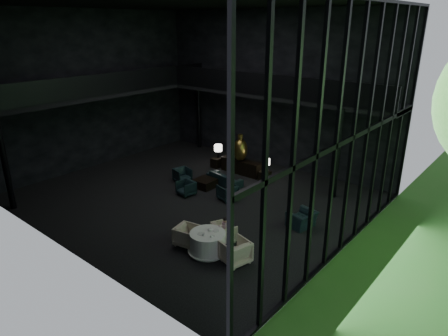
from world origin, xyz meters
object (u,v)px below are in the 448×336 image
Objects in this scene: console at (241,167)px; lounge_armchair_west at (182,175)px; dining_chair_west at (187,235)px; child at (225,224)px; side_table_right at (265,177)px; side_table_left at (216,163)px; bronze_urn at (240,149)px; lounge_armchair_east at (228,192)px; dining_table at (208,244)px; window_armchair at (302,217)px; coffee_table at (205,183)px; dining_chair_north at (224,231)px; table_lamp_right at (266,162)px; table_lamp_left at (218,148)px; sofa at (225,177)px; lounge_armchair_south at (186,188)px; dining_chair_east at (235,249)px.

lounge_armchair_west reaches higher than console.
child reaches higher than dining_chair_west.
child is (2.19, -5.64, 0.45)m from side_table_right.
child reaches higher than side_table_left.
lounge_armchair_east is at bearing -61.95° from bronze_urn.
dining_table is at bearing 87.05° from child.
coffee_table is (-5.45, 0.52, -0.19)m from window_armchair.
dining_chair_west is (3.03, -4.23, 0.19)m from coffee_table.
lounge_armchair_east is at bearing -27.83° from dining_chair_north.
dining_chair_north is at bearing -69.90° from table_lamp_right.
dining_table is at bearing -51.69° from table_lamp_left.
lounge_armchair_west is (0.11, -2.81, -0.65)m from table_lamp_left.
dining_table is at bearing -11.62° from window_armchair.
sofa is 2.18m from lounge_armchair_south.
bronze_urn reaches higher than table_lamp_right.
console is 7.37m from dining_chair_west.
side_table_right is 0.72× the size of lounge_armchair_east.
child reaches higher than dining_chair_north.
lounge_armchair_west is at bearing -30.27° from child.
dining_table is (2.14, -6.59, -0.66)m from table_lamp_right.
table_lamp_right reaches higher than lounge_armchair_south.
table_lamp_right is 2.90m from lounge_armchair_east.
console is at bearing 175.46° from table_lamp_right.
dining_chair_north is at bearing -57.57° from console.
side_table_left is at bearing 22.28° from dining_chair_west.
lounge_armchair_west is at bearing 40.61° from sofa.
table_lamp_left reaches higher than child.
dining_chair_east is at bearing -107.22° from lounge_armchair_west.
lounge_armchair_east is 1.13× the size of lounge_armchair_south.
dining_chair_west is (1.33, -3.83, 0.02)m from lounge_armchair_east.
dining_chair_west reaches higher than window_armchair.
table_lamp_right is at bearing -45.08° from dining_chair_north.
window_armchair is (6.86, -3.12, -0.62)m from table_lamp_left.
lounge_armchair_south is (1.26, -1.01, -0.03)m from lounge_armchair_west.
child is at bearing -57.05° from console.
child is (4.02, -2.07, 0.39)m from lounge_armchair_south.
dining_table is (3.74, -6.61, -0.98)m from bronze_urn.
dining_table reaches higher than coffee_table.
console is 2.55× the size of coffee_table.
dining_table reaches higher than lounge_armchair_west.
sofa reaches higher than side_table_left.
side_table_right is at bearing 108.19° from dining_table.
table_lamp_right is 2.13m from sofa.
dining_chair_east is (6.41, -6.44, 0.22)m from side_table_left.
table_lamp_left is (-1.60, 0.05, 0.65)m from console.
lounge_armchair_east reaches higher than console.
lounge_armchair_east is 0.84× the size of window_armchair.
table_lamp_left is at bearing -103.36° from window_armchair.
window_armchair reaches higher than lounge_armchair_south.
lounge_armchair_south is at bearing 34.08° from dining_chair_west.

